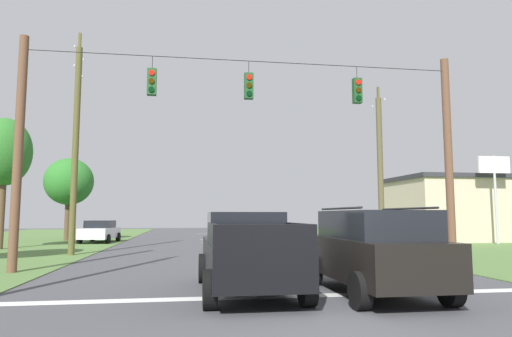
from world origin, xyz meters
TOP-DOWN VIEW (x-y plane):
  - ground_plane at (0.00, 0.00)m, footprint 120.00×120.00m
  - shoulder_grass_right at (14.66, 15.00)m, footprint 16.00×80.00m
  - stop_bar_stripe at (0.00, 2.25)m, footprint 12.66×0.45m
  - lane_dash_0 at (0.00, 8.25)m, footprint 2.50×0.15m
  - lane_dash_1 at (0.00, 14.83)m, footprint 2.50×0.15m
  - lane_dash_2 at (0.00, 23.23)m, footprint 2.50×0.15m
  - lane_dash_3 at (0.00, 27.24)m, footprint 2.50×0.15m
  - lane_dash_4 at (0.00, 38.46)m, footprint 2.50×0.15m
  - overhead_signal_span at (-0.09, 7.64)m, footprint 15.75×0.31m
  - pickup_truck at (-0.79, 2.93)m, footprint 2.29×5.41m
  - suv_black at (2.12, 2.11)m, footprint 2.22×4.80m
  - distant_car_crossing_white at (-8.13, 24.17)m, footprint 2.31×4.44m
  - utility_pole_mid_right at (8.39, 15.59)m, footprint 0.31×1.77m
  - utility_pole_near_left at (-7.59, 14.12)m, footprint 0.30×1.90m
  - tree_roadside_right at (-12.40, 18.56)m, footprint 2.87×2.87m
  - tree_roadside_far_right at (-10.97, 26.87)m, footprint 3.51×3.51m
  - roadside_store at (17.63, 22.72)m, footprint 9.06×7.52m

SIDE VIEW (x-z plane):
  - ground_plane at x=0.00m, z-range 0.00..0.00m
  - stop_bar_stripe at x=0.00m, z-range 0.00..0.01m
  - lane_dash_0 at x=0.00m, z-range 0.00..0.01m
  - lane_dash_1 at x=0.00m, z-range 0.00..0.01m
  - lane_dash_2 at x=0.00m, z-range 0.00..0.01m
  - lane_dash_3 at x=0.00m, z-range 0.00..0.01m
  - lane_dash_4 at x=0.00m, z-range 0.00..0.01m
  - shoulder_grass_right at x=14.66m, z-range 0.00..0.03m
  - distant_car_crossing_white at x=-8.13m, z-range 0.03..1.55m
  - pickup_truck at x=-0.79m, z-range -0.01..1.94m
  - suv_black at x=2.12m, z-range 0.03..2.09m
  - roadside_store at x=17.63m, z-range -0.51..5.26m
  - tree_roadside_far_right at x=-10.97m, z-range 1.28..7.36m
  - overhead_signal_span at x=-0.09m, z-range 0.38..8.33m
  - utility_pole_mid_right at x=8.39m, z-range -0.19..8.97m
  - utility_pole_near_left at x=-7.59m, z-range -0.08..10.67m
  - tree_roadside_right at x=-12.40m, z-range 1.69..8.99m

